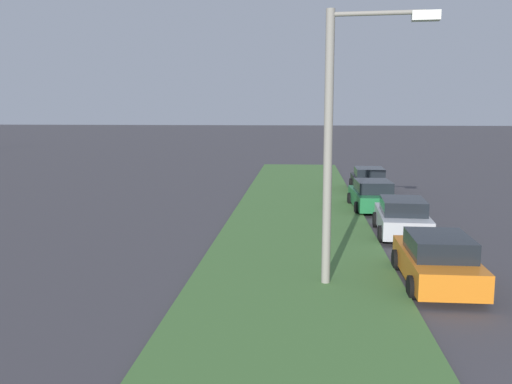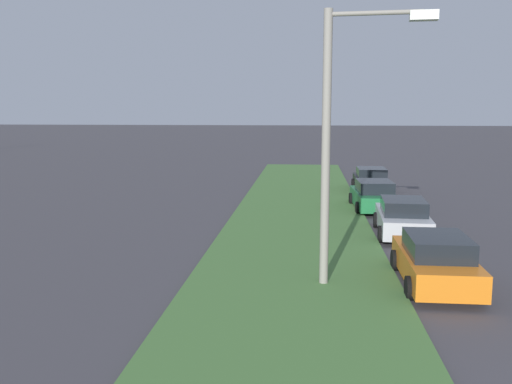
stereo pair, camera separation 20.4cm
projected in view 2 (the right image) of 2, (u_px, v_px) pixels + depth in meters
grass_median at (295, 258)px, 18.51m from camera, size 60.00×6.00×0.12m
parked_car_orange at (436, 261)px, 15.70m from camera, size 4.32×2.06×1.47m
parked_car_silver at (403, 218)px, 21.84m from camera, size 4.39×2.20×1.47m
parked_car_green at (374, 196)px, 27.24m from camera, size 4.37×2.15×1.47m
parked_car_black at (371, 180)px, 32.95m from camera, size 4.31×2.05×1.47m
streetlight at (340, 129)px, 14.99m from camera, size 0.56×2.87×7.50m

